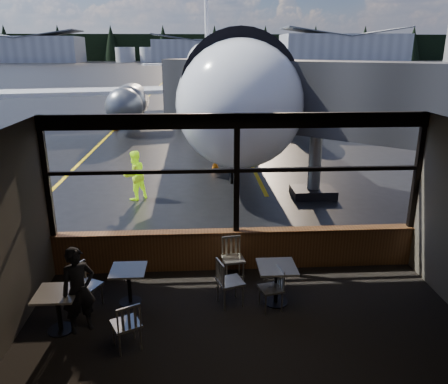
{
  "coord_description": "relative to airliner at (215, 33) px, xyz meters",
  "views": [
    {
      "loc": [
        -0.81,
        -8.88,
        4.72
      ],
      "look_at": [
        -0.2,
        1.0,
        1.5
      ],
      "focal_mm": 35.0,
      "sensor_mm": 36.0,
      "label": 1
    }
  ],
  "objects": [
    {
      "name": "chair_mid_w",
      "position": [
        -3.34,
        -20.67,
        -5.27
      ],
      "size": [
        0.66,
        0.66,
        0.9
      ],
      "primitive_type": null,
      "rotation": [
        0.0,
        0.0,
        -2.05
      ],
      "color": "#AFAA9E",
      "rests_on": "carpet_floor"
    },
    {
      "name": "window_header",
      "position": [
        -0.39,
        -19.28,
        -2.37
      ],
      "size": [
        8.0,
        0.18,
        0.3
      ],
      "primitive_type": "cube",
      "color": "black",
      "rests_on": "ground"
    },
    {
      "name": "fuel_tank_b",
      "position": [
        -20.39,
        162.72,
        -2.72
      ],
      "size": [
        8.0,
        8.0,
        6.0
      ],
      "primitive_type": "cylinder",
      "color": "silver",
      "rests_on": "ground_plane"
    },
    {
      "name": "carpet_floor",
      "position": [
        -0.39,
        -22.28,
        -5.71
      ],
      "size": [
        8.0,
        6.0,
        0.01
      ],
      "primitive_type": "cube",
      "color": "black",
      "rests_on": "ground"
    },
    {
      "name": "hangar_left",
      "position": [
        -70.39,
        160.72,
        -0.22
      ],
      "size": [
        45.0,
        18.0,
        11.0
      ],
      "primitive_type": null,
      "color": "silver",
      "rests_on": "ground_plane"
    },
    {
      "name": "cafe_table_mid",
      "position": [
        -2.57,
        -20.58,
        -5.36
      ],
      "size": [
        0.66,
        0.66,
        0.73
      ],
      "primitive_type": null,
      "color": "gray",
      "rests_on": "carpet_floor"
    },
    {
      "name": "cone_wing",
      "position": [
        -6.26,
        -0.81,
        -5.44
      ],
      "size": [
        0.4,
        0.4,
        0.56
      ],
      "primitive_type": "cone",
      "color": "#F94A07",
      "rests_on": "ground_plane"
    },
    {
      "name": "chair_near_n",
      "position": [
        -0.49,
        -19.77,
        -5.25
      ],
      "size": [
        0.58,
        0.58,
        0.94
      ],
      "primitive_type": null,
      "rotation": [
        0.0,
        0.0,
        3.29
      ],
      "color": "beige",
      "rests_on": "carpet_floor"
    },
    {
      "name": "cafe_table_near",
      "position": [
        0.27,
        -20.75,
        -5.32
      ],
      "size": [
        0.73,
        0.73,
        0.8
      ],
      "primitive_type": null,
      "color": "#A5A097",
      "rests_on": "carpet_floor"
    },
    {
      "name": "fuel_tank_c",
      "position": [
        -10.39,
        162.72,
        -2.72
      ],
      "size": [
        8.0,
        8.0,
        6.0
      ],
      "primitive_type": "cylinder",
      "color": "silver",
      "rests_on": "ground_plane"
    },
    {
      "name": "chair_near_w",
      "position": [
        -0.62,
        -20.75,
        -5.24
      ],
      "size": [
        0.66,
        0.66,
        0.96
      ],
      "primitive_type": null,
      "rotation": [
        0.0,
        0.0,
        -1.27
      ],
      "color": "#B1ABA0",
      "rests_on": "carpet_floor"
    },
    {
      "name": "mullion_right",
      "position": [
        3.56,
        -19.28,
        -3.52
      ],
      "size": [
        0.12,
        0.12,
        2.6
      ],
      "primitive_type": "cube",
      "color": "black",
      "rests_on": "ground"
    },
    {
      "name": "treeline",
      "position": [
        -0.39,
        190.72,
        0.28
      ],
      "size": [
        360.0,
        3.0,
        12.0
      ],
      "primitive_type": "cube",
      "color": "black",
      "rests_on": "ground_plane"
    },
    {
      "name": "ground_plane",
      "position": [
        -0.39,
        100.72,
        -5.72
      ],
      "size": [
        520.0,
        520.0,
        0.0
      ],
      "primitive_type": "plane",
      "color": "black",
      "rests_on": "ground"
    },
    {
      "name": "jet_bridge",
      "position": [
        3.21,
        -13.78,
        -3.44
      ],
      "size": [
        8.54,
        10.44,
        4.55
      ],
      "primitive_type": null,
      "color": "#2A2A2D",
      "rests_on": "ground_plane"
    },
    {
      "name": "hangar_mid",
      "position": [
        -0.39,
        165.72,
        -0.72
      ],
      "size": [
        38.0,
        15.0,
        10.0
      ],
      "primitive_type": null,
      "color": "silver",
      "rests_on": "ground_plane"
    },
    {
      "name": "airliner",
      "position": [
        0.0,
        0.0,
        0.0
      ],
      "size": [
        31.52,
        37.71,
        11.44
      ],
      "primitive_type": null,
      "rotation": [
        0.0,
        0.0,
        0.01
      ],
      "color": "white",
      "rests_on": "ground_plane"
    },
    {
      "name": "chair_near_e",
      "position": [
        0.13,
        -20.96,
        -5.3
      ],
      "size": [
        0.55,
        0.55,
        0.85
      ],
      "primitive_type": null,
      "rotation": [
        0.0,
        0.0,
        1.8
      ],
      "color": "#B1ADA0",
      "rests_on": "carpet_floor"
    },
    {
      "name": "ceiling",
      "position": [
        -0.39,
        -22.28,
        -2.22
      ],
      "size": [
        8.0,
        6.0,
        0.04
      ],
      "primitive_type": "cube",
      "color": "#38332D",
      "rests_on": "ground"
    },
    {
      "name": "cafe_table_left",
      "position": [
        -3.67,
        -21.41,
        -5.34
      ],
      "size": [
        0.7,
        0.7,
        0.77
      ],
      "primitive_type": null,
      "color": "#ADA79F",
      "rests_on": "carpet_floor"
    },
    {
      "name": "ground_crew",
      "position": [
        -3.28,
        -14.23,
        -4.91
      ],
      "size": [
        1.0,
        0.99,
        1.63
      ],
      "primitive_type": "imported",
      "rotation": [
        0.0,
        0.0,
        3.86
      ],
      "color": "#BFF219",
      "rests_on": "ground_plane"
    },
    {
      "name": "mullion_centre",
      "position": [
        -0.39,
        -19.28,
        -3.52
      ],
      "size": [
        0.12,
        0.12,
        2.6
      ],
      "primitive_type": "cube",
      "color": "black",
      "rests_on": "ground"
    },
    {
      "name": "passenger",
      "position": [
        -3.29,
        -21.4,
        -4.93
      ],
      "size": [
        0.69,
        0.62,
        1.58
      ],
      "primitive_type": "imported",
      "rotation": [
        0.0,
        0.0,
        0.53
      ],
      "color": "black",
      "rests_on": "carpet_floor"
    },
    {
      "name": "hangar_right",
      "position": [
        59.61,
        158.72,
        0.28
      ],
      "size": [
        50.0,
        20.0,
        12.0
      ],
      "primitive_type": null,
      "color": "silver",
      "rests_on": "ground_plane"
    },
    {
      "name": "cone_nose",
      "position": [
        -0.5,
        -11.0,
        -5.45
      ],
      "size": [
        0.4,
        0.4,
        0.55
      ],
      "primitive_type": "cone",
      "color": "#DF5B07",
      "rests_on": "ground_plane"
    },
    {
      "name": "mullion_left",
      "position": [
        -4.34,
        -19.28,
        -3.52
      ],
      "size": [
        0.12,
        0.12,
        2.6
      ],
      "primitive_type": "cube",
      "color": "black",
      "rests_on": "ground"
    },
    {
      "name": "window_transom",
      "position": [
        -0.39,
        -19.28,
        -3.42
      ],
      "size": [
        8.0,
        0.1,
        0.08
      ],
      "primitive_type": "cube",
      "color": "black",
      "rests_on": "ground"
    },
    {
      "name": "fuel_tank_a",
      "position": [
        -30.39,
        162.72,
        -2.72
      ],
      "size": [
        8.0,
        8.0,
        6.0
      ],
      "primitive_type": "cylinder",
      "color": "silver",
      "rests_on": "ground_plane"
    },
    {
      "name": "window_sill",
      "position": [
        -0.39,
        -19.28,
        -5.27
      ],
      "size": [
        8.0,
        0.28,
        0.9
      ],
      "primitive_type": "cube",
      "color": "#512F18",
      "rests_on": "ground"
    },
    {
      "name": "chair_mid_s",
      "position": [
        -2.42,
        -21.95,
        -5.27
      ],
      "size": [
        0.66,
        0.66,
        0.9
      ],
      "primitive_type": null,
      "rotation": [
        0.0,
        0.0,
        0.46
      ],
      "color": "beige",
      "rests_on": "carpet_floor"
    }
  ]
}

